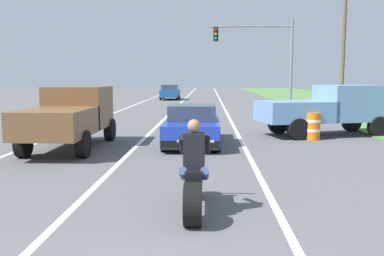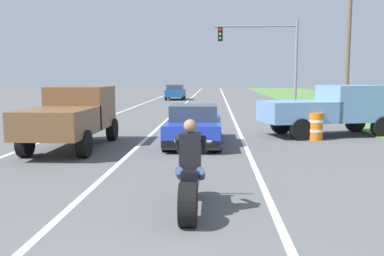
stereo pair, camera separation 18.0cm
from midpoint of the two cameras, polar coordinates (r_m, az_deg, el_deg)
The scene contains 12 objects.
lane_stripe_left_solid at distance 24.02m, azimuth -11.57°, elevation 1.27°, with size 0.14×120.00×0.01m, color white.
lane_stripe_right_solid at distance 23.27m, azimuth 5.85°, elevation 1.20°, with size 0.14×120.00×0.01m, color white.
lane_stripe_centre_dashed at distance 23.37m, azimuth -3.00°, elevation 1.25°, with size 0.14×120.00×0.01m, color white.
motorcycle_with_rider at distance 7.21m, azimuth 0.48°, elevation -6.95°, with size 0.70×2.21×1.62m.
sports_car_blue at distance 14.58m, azimuth 0.65°, elevation 0.28°, with size 1.84×4.30×1.37m.
pickup_truck_left_lane_brown at distance 14.26m, azimuth -15.44°, elevation 1.80°, with size 2.02×4.80×1.98m.
pickup_truck_right_shoulder_light_blue at distance 17.47m, azimuth 18.25°, elevation 2.61°, with size 5.14×3.14×1.98m.
traffic_light_mast_near at distance 28.97m, azimuth 10.58°, elevation 10.27°, with size 5.52×0.34×6.00m.
utility_pole_roadside at distance 27.37m, azimuth 20.43°, elevation 9.54°, with size 0.24×0.24×7.53m, color brown.
construction_barrel_nearest at distance 16.24m, azimuth 16.52°, elevation 0.23°, with size 0.58×0.58×1.00m.
construction_barrel_mid at distance 19.21m, azimuth 13.26°, elevation 1.33°, with size 0.58×0.58×1.00m.
distant_car_far_ahead at distance 42.68m, azimuth -2.13°, elevation 4.87°, with size 1.80×4.00×1.50m.
Camera 2 is at (0.77, -3.12, 2.33)m, focal length 39.67 mm.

